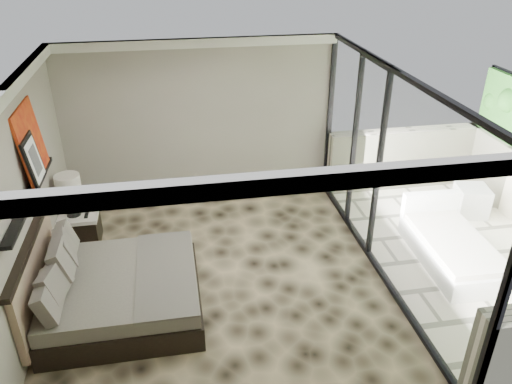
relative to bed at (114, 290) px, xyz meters
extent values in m
plane|color=black|center=(1.34, 0.32, -0.32)|extent=(5.00, 5.00, 0.00)
cube|color=silver|center=(1.34, 0.32, 2.47)|extent=(4.50, 5.00, 0.02)
cube|color=gray|center=(1.34, 2.81, 1.08)|extent=(4.50, 0.02, 2.80)
cube|color=gray|center=(-0.90, 0.32, 1.08)|extent=(0.02, 5.00, 2.80)
cube|color=white|center=(3.59, 0.32, 1.08)|extent=(0.08, 5.00, 2.80)
cube|color=beige|center=(5.09, 0.32, -0.38)|extent=(3.00, 5.00, 0.12)
cube|color=black|center=(-0.84, 0.42, 1.18)|extent=(0.12, 2.20, 0.05)
cube|color=black|center=(0.11, 0.00, -0.16)|extent=(1.87, 1.78, 0.32)
cube|color=#615C50|center=(0.11, 0.00, 0.10)|extent=(1.81, 1.72, 0.20)
cube|color=#545149|center=(0.65, 0.00, 0.20)|extent=(0.71, 1.76, 0.03)
cube|color=#8F715B|center=(-0.86, 0.00, 0.31)|extent=(0.08, 1.88, 0.89)
cube|color=black|center=(-0.61, 1.69, -0.03)|extent=(0.58, 0.58, 0.58)
cone|color=black|center=(-0.67, 1.64, 0.29)|extent=(0.20, 0.20, 0.18)
cone|color=black|center=(-0.67, 1.64, 0.48)|extent=(0.20, 0.20, 0.18)
cylinder|color=silver|center=(-0.67, 1.64, 0.73)|extent=(0.36, 0.36, 0.24)
cube|color=#9F1B0D|center=(-0.85, 0.97, 1.66)|extent=(0.13, 0.90, 0.90)
cube|color=black|center=(-0.80, 0.73, 1.51)|extent=(0.11, 0.50, 0.60)
cube|color=silver|center=(5.72, 1.45, -0.07)|extent=(0.59, 0.59, 0.49)
cube|color=white|center=(4.70, 0.23, -0.16)|extent=(0.96, 1.81, 0.31)
cube|color=silver|center=(4.70, 0.23, 0.04)|extent=(0.91, 1.69, 0.09)
cube|color=white|center=(4.74, 1.06, 0.18)|extent=(0.89, 0.17, 0.39)
camera|label=1|loc=(0.88, -5.12, 3.97)|focal=35.00mm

